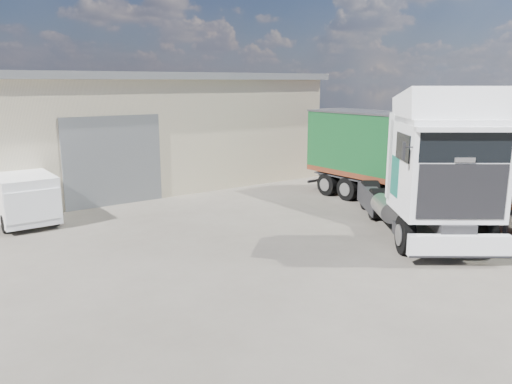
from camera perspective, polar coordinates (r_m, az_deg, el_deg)
ground at (r=13.75m, az=6.91°, el=-8.54°), size 120.00×120.00×0.00m
brick_boundary_wall at (r=25.67m, az=17.32°, el=3.74°), size 0.35×26.00×2.50m
tractor_unit at (r=16.35m, az=19.67°, el=1.57°), size 6.27×7.28×4.80m
box_trailer at (r=20.01m, az=19.02°, el=4.19°), size 2.76×11.20×3.70m
panel_van at (r=19.77m, az=-25.25°, el=-0.37°), size 1.84×4.37×1.78m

